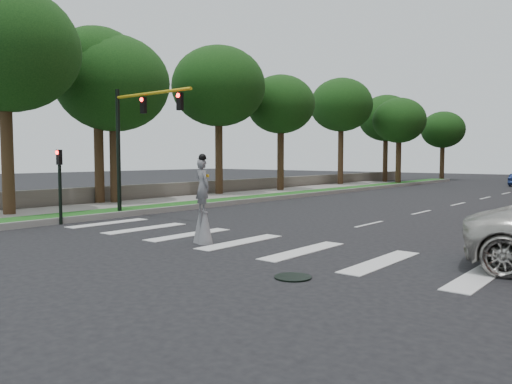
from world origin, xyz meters
The scene contains 18 objects.
ground_plane centered at (0.00, 0.00, 0.00)m, with size 160.00×160.00×0.00m, color black.
grass_median centered at (-11.50, 20.00, 0.12)m, with size 2.00×60.00×0.25m, color #175217.
median_curb centered at (-10.45, 20.00, 0.14)m, with size 0.20×60.00×0.28m, color gray.
sidewalk_left centered at (-14.50, 10.00, 0.09)m, with size 4.00×60.00×0.18m, color gray.
stone_wall centered at (-17.00, 22.00, 0.55)m, with size 0.50×56.00×1.10m, color #5C574F.
manhole centered at (3.00, -2.00, 0.02)m, with size 0.90×0.90×0.04m, color black.
traffic_signal centered at (-9.78, 3.00, 4.15)m, with size 5.30×0.23×6.20m.
secondary_signal centered at (-10.30, -0.50, 1.95)m, with size 0.25×0.21×3.23m.
stilt_performer centered at (-2.18, 0.09, 1.21)m, with size 0.83×0.61×3.02m.
tree_0 centered at (-14.45, -0.82, 7.97)m, with size 7.01×7.01×10.98m.
tree_1 centered at (-16.44, 5.46, 8.20)m, with size 5.38×5.38×10.57m.
tree_2 centered at (-15.91, 15.28, 8.08)m, with size 6.93×6.93×11.06m.
tree_3 centered at (-14.97, 21.72, 7.21)m, with size 5.67×5.67×9.67m.
tree_4 centered at (-15.77, 33.05, 8.13)m, with size 6.32×6.32×10.87m.
tree_5 centered at (-15.77, 43.53, 7.44)m, with size 6.35×6.35×10.18m.
tree_6 centered at (-11.76, 38.05, 6.67)m, with size 5.49×5.49×9.05m.
tree_7 centered at (-12.17, 52.43, 6.34)m, with size 5.42×5.42×8.69m.
tree_8 centered at (-15.96, 6.20, 7.27)m, with size 6.74×6.74×10.17m.
Camera 1 is at (9.81, -11.69, 2.90)m, focal length 35.00 mm.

